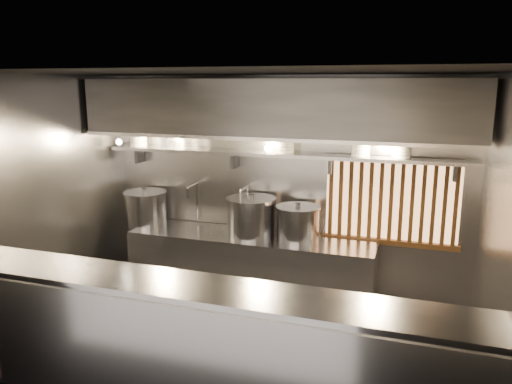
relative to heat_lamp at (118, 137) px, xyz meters
The scene contains 22 objects.
floor 2.93m from the heat_lamp, 24.14° to the right, with size 4.50×4.50×0.00m, color black.
ceiling 2.21m from the heat_lamp, 24.14° to the right, with size 4.50×4.50×0.00m, color black.
wall_back 2.11m from the heat_lamp, 18.89° to the left, with size 4.50×4.50×0.00m, color gray.
wall_left 1.14m from the heat_lamp, 112.49° to the right, with size 3.00×3.00×0.00m, color gray.
wall_right 4.29m from the heat_lamp, 11.59° to the right, with size 3.00×3.00×0.00m, color gray.
serving_counter 3.02m from the heat_lamp, 43.63° to the right, with size 4.50×0.56×1.13m.
cooking_bench 2.29m from the heat_lamp, ahead, with size 3.00×0.70×0.90m, color #9D9DA2.
bowl_shelf 1.96m from the heat_lamp, 13.90° to the left, with size 4.40×0.34×0.04m, color #9D9DA2.
exhaust_hood 1.95m from the heat_lamp, ahead, with size 4.40×0.81×0.65m.
wood_screen 3.33m from the heat_lamp, 10.67° to the left, with size 1.56×0.09×1.04m.
faucet_left 1.18m from the heat_lamp, 34.60° to the left, with size 0.04×0.30×0.50m.
faucet_right 1.71m from the heat_lamp, 19.61° to the left, with size 0.04×0.30×0.50m.
heat_lamp is the anchor object (origin of this frame).
pendant_bulb 1.83m from the heat_lamp, 11.00° to the left, with size 0.09×0.09×0.19m.
stock_pot_left 1.01m from the heat_lamp, 64.46° to the left, with size 0.62×0.62×0.48m.
stock_pot_mid 1.88m from the heat_lamp, 10.36° to the left, with size 0.65×0.65×0.51m.
stock_pot_right 2.40m from the heat_lamp, ahead, with size 0.56×0.56×0.44m.
bowl_stack_0 0.48m from the heat_lamp, 90.70° to the left, with size 0.23×0.23×0.13m.
bowl_stack_1 0.86m from the heat_lamp, 33.16° to the left, with size 0.22×0.22×0.13m.
bowl_stack_2 2.02m from the heat_lamp, 13.47° to the left, with size 0.24×0.24×0.17m.
bowl_stack_3 2.88m from the heat_lamp, ahead, with size 0.22×0.22×0.17m.
bowl_stack_4 3.31m from the heat_lamp, ahead, with size 0.21×0.21×0.17m.
Camera 1 is at (1.60, -4.32, 2.71)m, focal length 35.00 mm.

